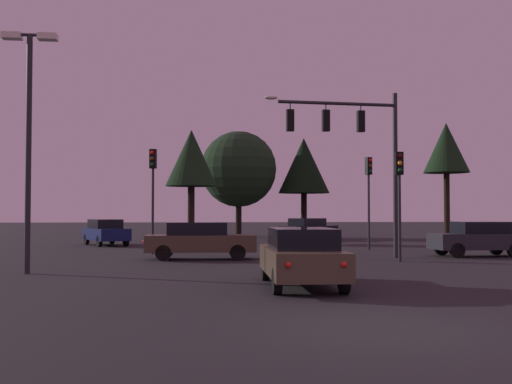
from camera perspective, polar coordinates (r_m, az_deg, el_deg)
name	(u,v)px	position (r m, az deg, el deg)	size (l,w,h in m)	color
ground_plane	(250,246)	(34.61, -0.61, -5.12)	(168.00, 168.00, 0.00)	black
traffic_signal_mast_arm	(356,141)	(25.94, 9.36, 4.77)	(5.78, 0.67, 7.02)	#232326
traffic_light_corner_left	(369,185)	(31.65, 10.57, 0.69)	(0.37, 0.39, 4.77)	#232326
traffic_light_corner_right	(399,184)	(24.36, 13.35, 0.76)	(0.32, 0.36, 4.30)	#232326
traffic_light_median	(153,180)	(28.51, -9.69, 1.10)	(0.35, 0.38, 4.87)	#232326
car_nearside_lane	(301,256)	(15.83, 4.29, -6.02)	(1.93, 4.66, 1.52)	#473828
car_crossing_left	(478,238)	(28.30, 20.16, -4.11)	(4.00, 1.83, 1.52)	#232328
car_crossing_right	(200,240)	(25.04, -5.30, -4.51)	(4.58, 1.83, 1.52)	#473828
car_far_lane	(106,232)	(36.54, -13.97, -3.65)	(3.26, 4.38, 1.52)	#0F1947
car_parked_lot	(308,229)	(42.34, 4.95, -3.46)	(4.48, 3.96, 1.52)	black
parking_lot_lamp_post	(29,120)	(20.57, -20.60, 6.41)	(1.70, 0.36, 7.62)	#232326
tree_behind_sign	(304,166)	(47.86, 4.52, 2.45)	(4.02, 4.02, 7.80)	black
tree_left_far	(446,149)	(40.77, 17.47, 3.88)	(2.90, 2.90, 7.68)	black
tree_center_horizon	(239,169)	(47.15, -1.64, 2.16)	(5.90, 5.90, 8.25)	black
tree_right_cluster	(191,159)	(39.67, -6.11, 3.13)	(3.36, 3.36, 7.32)	black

